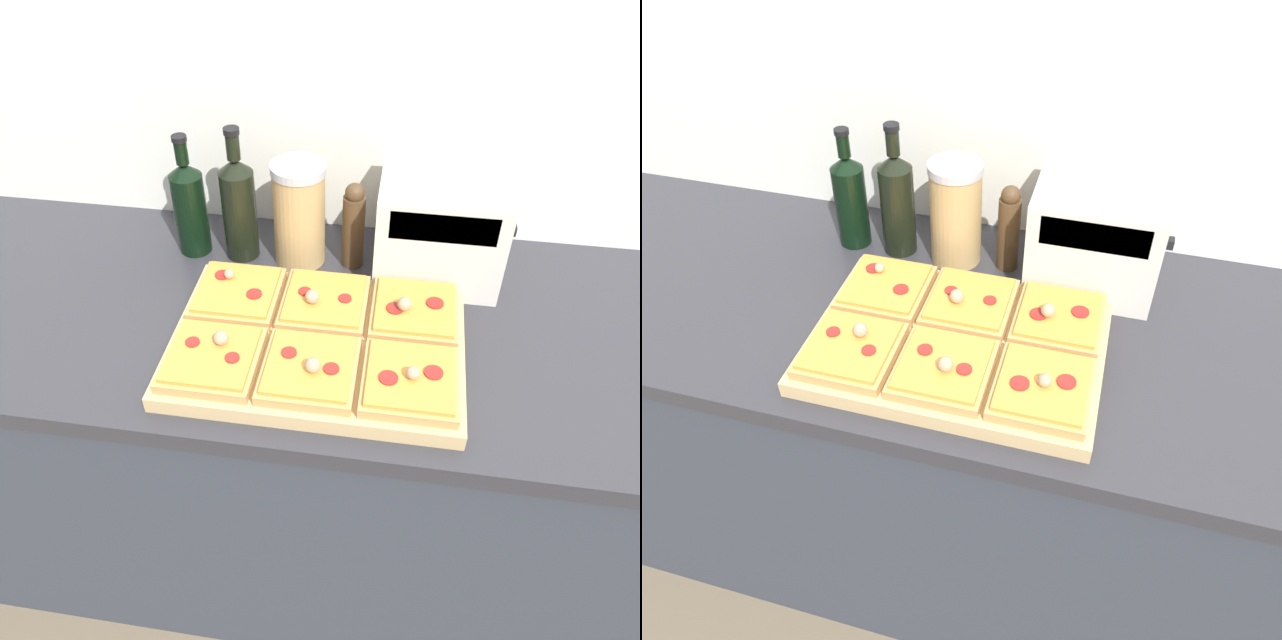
{
  "view_description": "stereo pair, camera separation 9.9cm",
  "coord_description": "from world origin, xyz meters",
  "views": [
    {
      "loc": [
        0.18,
        -0.6,
        1.72
      ],
      "look_at": [
        0.05,
        0.25,
        0.95
      ],
      "focal_mm": 35.0,
      "sensor_mm": 36.0,
      "label": 1
    },
    {
      "loc": [
        0.28,
        -0.58,
        1.72
      ],
      "look_at": [
        0.05,
        0.25,
        0.95
      ],
      "focal_mm": 35.0,
      "sensor_mm": 36.0,
      "label": 2
    }
  ],
  "objects": [
    {
      "name": "pizza_slice_front_left",
      "position": [
        -0.12,
        0.13,
        0.94
      ],
      "size": [
        0.16,
        0.17,
        0.06
      ],
      "color": "tan",
      "rests_on": "cutting_board"
    },
    {
      "name": "pepper_mill",
      "position": [
        0.08,
        0.5,
        0.99
      ],
      "size": [
        0.05,
        0.05,
        0.2
      ],
      "color": "#47331E",
      "rests_on": "kitchen_counter"
    },
    {
      "name": "pizza_slice_front_center",
      "position": [
        0.05,
        0.13,
        0.94
      ],
      "size": [
        0.16,
        0.17,
        0.06
      ],
      "color": "tan",
      "rests_on": "cutting_board"
    },
    {
      "name": "pizza_slice_front_right",
      "position": [
        0.22,
        0.13,
        0.94
      ],
      "size": [
        0.16,
        0.17,
        0.05
      ],
      "color": "tan",
      "rests_on": "cutting_board"
    },
    {
      "name": "kitchen_counter",
      "position": [
        0.0,
        0.32,
        0.45
      ],
      "size": [
        2.63,
        0.67,
        0.89
      ],
      "color": "#333842",
      "rests_on": "ground_plane"
    },
    {
      "name": "pizza_slice_back_right",
      "position": [
        0.22,
        0.31,
        0.94
      ],
      "size": [
        0.16,
        0.17,
        0.06
      ],
      "color": "tan",
      "rests_on": "cutting_board"
    },
    {
      "name": "cutting_board",
      "position": [
        0.05,
        0.22,
        0.91
      ],
      "size": [
        0.54,
        0.38,
        0.03
      ],
      "primitive_type": "cube",
      "color": "tan",
      "rests_on": "kitchen_counter"
    },
    {
      "name": "wall_back",
      "position": [
        0.0,
        0.67,
        1.25
      ],
      "size": [
        6.0,
        0.06,
        2.5
      ],
      "color": "silver",
      "rests_on": "ground_plane"
    },
    {
      "name": "toaster_oven",
      "position": [
        0.26,
        0.5,
        1.0
      ],
      "size": [
        0.28,
        0.21,
        0.22
      ],
      "color": "beige",
      "rests_on": "kitchen_counter"
    },
    {
      "name": "wine_bottle",
      "position": [
        -0.16,
        0.5,
        1.02
      ],
      "size": [
        0.07,
        0.07,
        0.3
      ],
      "color": "black",
      "rests_on": "kitchen_counter"
    },
    {
      "name": "pizza_slice_back_center",
      "position": [
        0.05,
        0.31,
        0.94
      ],
      "size": [
        0.16,
        0.17,
        0.06
      ],
      "color": "tan",
      "rests_on": "cutting_board"
    },
    {
      "name": "pizza_slice_back_left",
      "position": [
        -0.12,
        0.31,
        0.94
      ],
      "size": [
        0.16,
        0.17,
        0.05
      ],
      "color": "tan",
      "rests_on": "cutting_board"
    },
    {
      "name": "olive_oil_bottle",
      "position": [
        -0.27,
        0.5,
        1.01
      ],
      "size": [
        0.07,
        0.07,
        0.27
      ],
      "color": "black",
      "rests_on": "kitchen_counter"
    },
    {
      "name": "grain_jar_tall",
      "position": [
        -0.03,
        0.5,
        1.01
      ],
      "size": [
        0.11,
        0.11,
        0.23
      ],
      "color": "tan",
      "rests_on": "kitchen_counter"
    }
  ]
}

